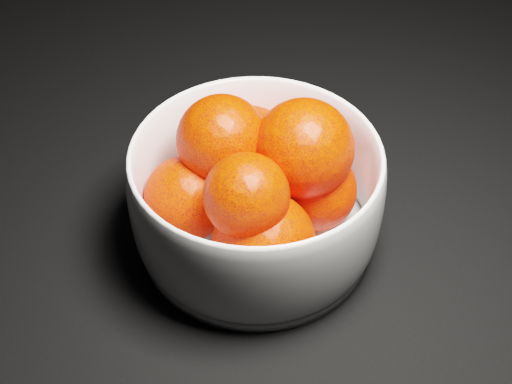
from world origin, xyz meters
TOP-DOWN VIEW (x-y plane):
  - ground at (0.00, 0.00)m, footprint 3.00×3.00m
  - bowl at (-0.25, -0.25)m, footprint 0.21×0.21m
  - orange_pile at (-0.25, -0.25)m, footprint 0.17×0.18m

SIDE VIEW (x-z plane):
  - ground at x=0.00m, z-range 0.00..0.00m
  - bowl at x=-0.25m, z-range 0.00..0.10m
  - orange_pile at x=-0.25m, z-range 0.00..0.13m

